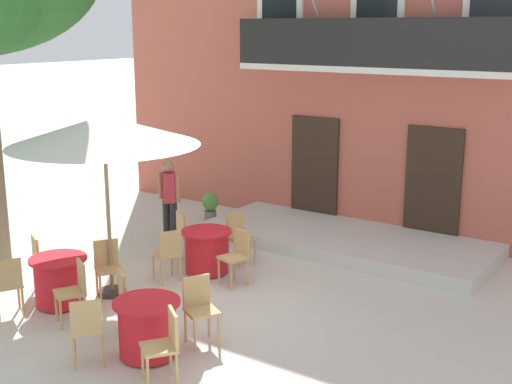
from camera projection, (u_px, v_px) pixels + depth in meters
name	position (u px, v px, depth m)	size (l,w,h in m)	color
ground_plane	(175.00, 300.00, 10.56)	(120.00, 120.00, 0.00)	beige
building_facade	(415.00, 45.00, 14.77)	(13.00, 5.09, 7.50)	#BC5B4C
entrance_step_platform	(344.00, 240.00, 13.12)	(5.62, 2.26, 0.25)	silver
cafe_table_near_tree	(207.00, 251.00, 11.66)	(0.86, 0.86, 0.76)	red
cafe_chair_near_tree_0	(187.00, 232.00, 12.24)	(0.54, 0.54, 0.91)	tan
cafe_chair_near_tree_1	(168.00, 252.00, 11.19)	(0.53, 0.53, 0.91)	tan
cafe_chair_near_tree_2	(237.00, 253.00, 11.11)	(0.50, 0.50, 0.91)	tan
cafe_chair_near_tree_3	(239.00, 234.00, 12.13)	(0.50, 0.50, 0.91)	tan
cafe_table_middle	(148.00, 328.00, 8.68)	(0.86, 0.86, 0.76)	red
cafe_chair_middle_0	(130.00, 297.00, 9.30)	(0.56, 0.56, 0.91)	tan
cafe_chair_middle_1	(87.00, 327.00, 8.40)	(0.56, 0.56, 0.91)	tan
cafe_chair_middle_2	(165.00, 342.00, 7.98)	(0.56, 0.56, 0.91)	tan
cafe_chair_middle_3	(200.00, 305.00, 9.04)	(0.54, 0.54, 0.91)	tan
cafe_table_front	(59.00, 281.00, 10.29)	(0.86, 0.86, 0.76)	red
cafe_chair_front_0	(108.00, 264.00, 10.60)	(0.55, 0.55, 0.91)	tan
cafe_chair_front_1	(43.00, 259.00, 10.86)	(0.54, 0.54, 0.91)	tan
cafe_chair_front_2	(8.00, 283.00, 9.84)	(0.54, 0.54, 0.91)	tan
cafe_chair_front_3	(75.00, 288.00, 9.64)	(0.54, 0.54, 0.91)	tan
cafe_umbrella	(104.00, 131.00, 10.17)	(2.90, 2.90, 2.85)	#997A56
ground_planter_left	(210.00, 206.00, 14.66)	(0.34, 0.34, 0.67)	slate
pedestrian_near_entrance	(169.00, 199.00, 12.91)	(0.53, 0.40, 1.69)	#232328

